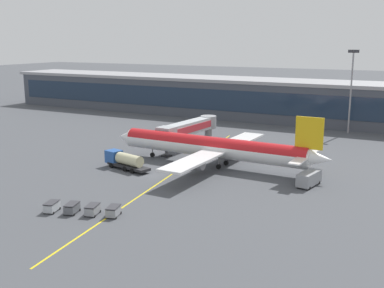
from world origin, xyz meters
The scene contains 12 objects.
ground_plane centered at (0.00, 0.00, 0.00)m, with size 700.00×700.00×0.00m, color #47494F.
apron_lead_in_line centered at (3.00, 2.00, 0.00)m, with size 0.30×80.00×0.01m, color yellow.
terminal_building centered at (-14.44, 71.68, 6.37)m, with size 171.70×18.80×12.70m.
main_airliner centered at (7.17, 11.72, 3.87)m, with size 47.33×37.67×11.48m.
jet_bridge centered at (-4.30, 23.67, 4.88)m, with size 5.41×21.46×6.57m.
fuel_tanker centered at (-7.23, 1.54, 1.75)m, with size 11.08×5.00×3.25m.
lavatory_truck centered at (27.65, 7.05, 1.42)m, with size 3.28×6.11×2.50m.
baggage_cart_0 centered at (-2.83, -23.01, 0.78)m, with size 2.24×2.98×1.48m.
baggage_cart_1 centered at (0.24, -22.11, 0.78)m, with size 2.24×2.98×1.48m.
baggage_cart_2 centered at (3.31, -21.20, 0.78)m, with size 2.24×2.98×1.48m.
baggage_cart_3 centered at (6.38, -20.30, 0.78)m, with size 2.24×2.98×1.48m.
apron_light_mast_0 centered at (25.25, 59.72, 13.13)m, with size 2.80×0.50×22.33m.
Camera 1 is at (46.22, -72.12, 24.80)m, focal length 44.33 mm.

